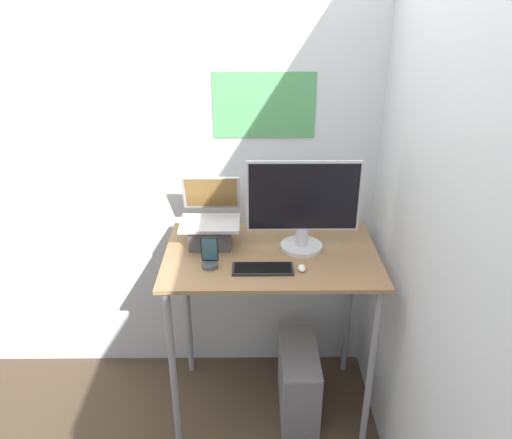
# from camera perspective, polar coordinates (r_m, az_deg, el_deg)

# --- Properties ---
(wall_back) EXTENTS (6.00, 0.06, 2.60)m
(wall_back) POSITION_cam_1_polar(r_m,az_deg,el_deg) (2.73, 1.51, 6.10)
(wall_back) COLOR silver
(wall_back) RESTS_ON ground_plane
(wall_side_right) EXTENTS (0.05, 6.00, 2.60)m
(wall_side_right) POSITION_cam_1_polar(r_m,az_deg,el_deg) (2.14, 18.74, -0.92)
(wall_side_right) COLOR silver
(wall_side_right) RESTS_ON ground_plane
(desk) EXTENTS (1.05, 0.68, 1.00)m
(desk) POSITION_cam_1_polar(r_m,az_deg,el_deg) (2.53, 1.72, -6.42)
(desk) COLOR #936D47
(desk) RESTS_ON ground_plane
(laptop) EXTENTS (0.29, 0.29, 0.33)m
(laptop) POSITION_cam_1_polar(r_m,az_deg,el_deg) (2.51, -5.22, -0.85)
(laptop) COLOR #4C4C51
(laptop) RESTS_ON desk
(monitor) EXTENTS (0.55, 0.21, 0.46)m
(monitor) POSITION_cam_1_polar(r_m,az_deg,el_deg) (2.42, 5.39, 1.34)
(monitor) COLOR silver
(monitor) RESTS_ON desk
(keyboard) EXTENTS (0.28, 0.11, 0.02)m
(keyboard) POSITION_cam_1_polar(r_m,az_deg,el_deg) (2.31, 0.78, -5.65)
(keyboard) COLOR black
(keyboard) RESTS_ON desk
(mouse) EXTENTS (0.04, 0.06, 0.03)m
(mouse) POSITION_cam_1_polar(r_m,az_deg,el_deg) (2.31, 5.26, -5.56)
(mouse) COLOR white
(mouse) RESTS_ON desk
(cell_phone) EXTENTS (0.08, 0.08, 0.16)m
(cell_phone) POSITION_cam_1_polar(r_m,az_deg,el_deg) (2.33, -5.31, -4.36)
(cell_phone) COLOR #4C4C51
(cell_phone) RESTS_ON desk
(computer_tower) EXTENTS (0.20, 0.47, 0.41)m
(computer_tower) POSITION_cam_1_polar(r_m,az_deg,el_deg) (2.92, 4.87, -17.83)
(computer_tower) COLOR gray
(computer_tower) RESTS_ON ground_plane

